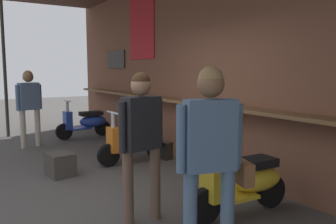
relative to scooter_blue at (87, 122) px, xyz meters
name	(u,v)px	position (x,y,z in m)	size (l,w,h in m)	color
ground_plane	(115,196)	(4.19, -1.08, -0.39)	(35.70, 35.70, 0.00)	#474442
market_stall_facade	(220,45)	(4.19, 0.74, 1.69)	(12.75, 2.85, 3.70)	brown
scooter_blue	(87,122)	(0.00, 0.00, 0.00)	(0.46, 1.40, 0.97)	#233D9E
scooter_orange	(137,141)	(2.78, 0.00, 0.00)	(0.46, 1.40, 0.97)	orange
scooter_yellow	(245,182)	(5.54, 0.00, 0.00)	(0.48, 1.40, 0.97)	gold
shopper_with_handbag	(143,132)	(5.06, -1.11, 0.63)	(0.32, 0.66, 1.67)	brown
shopper_browsing	(29,100)	(0.39, -1.42, 0.65)	(0.29, 0.56, 1.69)	#ADA393
shopper_passing	(211,146)	(6.16, -1.04, 0.67)	(0.38, 0.68, 1.73)	slate
merchandise_crate	(60,164)	(2.88, -1.44, -0.20)	(0.46, 0.37, 0.37)	#3D3833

